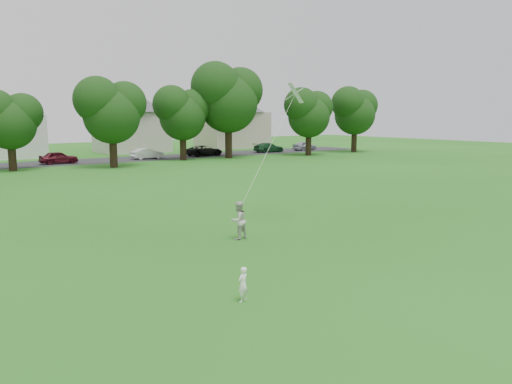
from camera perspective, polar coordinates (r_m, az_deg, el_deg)
ground at (r=16.07m, az=4.41°, el=-9.01°), size 160.00×160.00×0.00m
street at (r=54.74m, az=-25.53°, el=2.79°), size 90.00×7.00×0.01m
toddler at (r=13.40m, az=-1.51°, el=-10.50°), size 0.40×0.33×0.95m
older_boy at (r=19.83m, az=-2.02°, el=-3.26°), size 0.83×0.69×1.53m
kite at (r=21.13m, az=1.47°, el=4.95°), size 2.51×1.24×6.36m
tree_row at (r=49.15m, az=-20.81°, el=9.58°), size 83.29×8.60×11.11m
parked_cars at (r=55.46m, az=-18.16°, el=3.92°), size 70.94×2.50×1.28m
house_row at (r=64.49m, az=-26.91°, el=7.98°), size 77.18×13.93×10.31m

